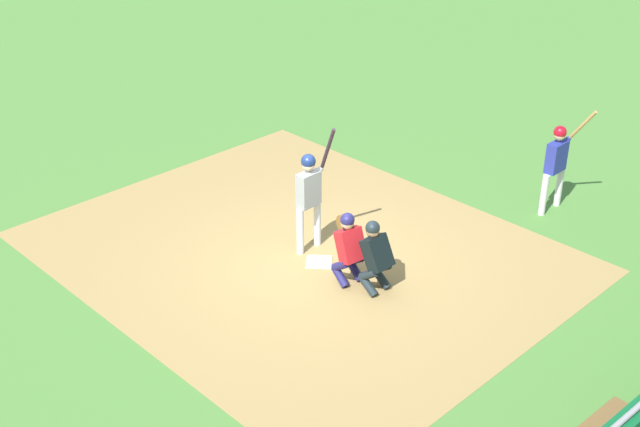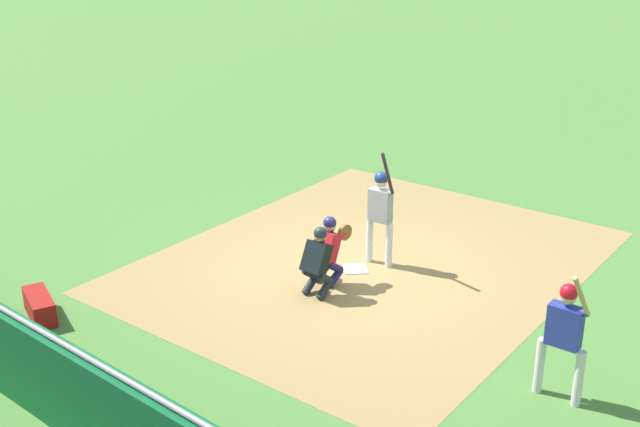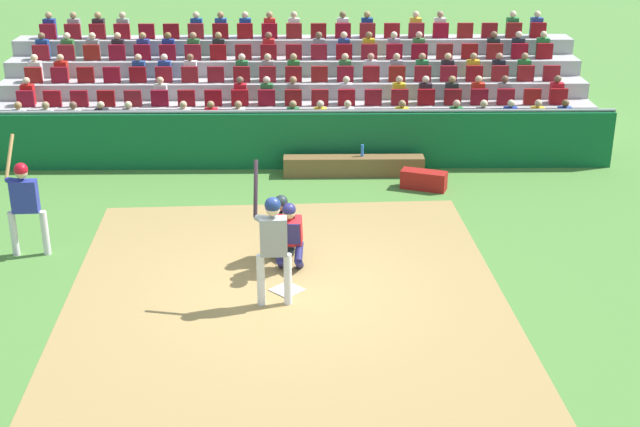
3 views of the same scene
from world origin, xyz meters
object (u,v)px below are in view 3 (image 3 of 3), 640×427
catcher_crouching (289,233)px  on_deck_batter (24,198)px  dugout_bench (354,166)px  water_bottle_on_bench (362,150)px  batter_at_plate (273,238)px  home_plate_umpire (281,224)px  home_plate_marker (287,290)px  equipment_duffel_bag (424,180)px

catcher_crouching → on_deck_batter: size_ratio=0.61×
catcher_crouching → dugout_bench: catcher_crouching is taller
dugout_bench → water_bottle_on_bench: bearing=-165.7°
batter_at_plate → home_plate_umpire: batter_at_plate is taller
catcher_crouching → dugout_bench: (-1.38, -5.01, -0.50)m
on_deck_batter → home_plate_marker: bearing=162.0°
catcher_crouching → home_plate_umpire: 0.50m
dugout_bench → water_bottle_on_bench: water_bottle_on_bench is taller
catcher_crouching → batter_at_plate: bearing=79.6°
equipment_duffel_bag → on_deck_batter: (7.60, 3.31, 0.89)m
home_plate_marker → water_bottle_on_bench: 6.06m
water_bottle_on_bench → equipment_duffel_bag: (-1.29, 0.98, -0.37)m
batter_at_plate → home_plate_umpire: 1.79m
dugout_bench → on_deck_batter: bearing=34.7°
equipment_duffel_bag → catcher_crouching: bearing=75.5°
on_deck_batter → catcher_crouching: bearing=170.8°
batter_at_plate → on_deck_batter: (4.51, -2.01, -0.07)m
home_plate_marker → water_bottle_on_bench: size_ratio=1.63×
dugout_bench → water_bottle_on_bench: size_ratio=11.82×
home_plate_marker → on_deck_batter: size_ratio=0.20×
home_plate_marker → dugout_bench: 5.94m
water_bottle_on_bench → on_deck_batter: on_deck_batter is taller
dugout_bench → equipment_duffel_bag: bearing=148.1°
batter_at_plate → water_bottle_on_bench: (-1.80, -6.30, -0.59)m
home_plate_marker → batter_at_plate: size_ratio=0.19×
equipment_duffel_bag → on_deck_batter: 8.34m
home_plate_marker → on_deck_batter: bearing=-18.0°
home_plate_umpire → water_bottle_on_bench: size_ratio=4.73×
catcher_crouching → water_bottle_on_bench: (-1.58, -5.06, -0.15)m
water_bottle_on_bench → on_deck_batter: 7.65m
batter_at_plate → catcher_crouching: batter_at_plate is taller
dugout_bench → equipment_duffel_bag: (-1.49, 0.93, -0.02)m
catcher_crouching → on_deck_batter: on_deck_batter is taller
water_bottle_on_bench → on_deck_batter: bearing=34.2°
water_bottle_on_bench → equipment_duffel_bag: size_ratio=0.27×
dugout_bench → on_deck_batter: 7.49m
water_bottle_on_bench → equipment_duffel_bag: bearing=143.0°
batter_at_plate → on_deck_batter: 4.94m
dugout_bench → equipment_duffel_bag: size_ratio=3.25×
batter_at_plate → catcher_crouching: 1.34m
equipment_duffel_bag → dugout_bench: bearing=-11.3°
home_plate_umpire → on_deck_batter: 4.62m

